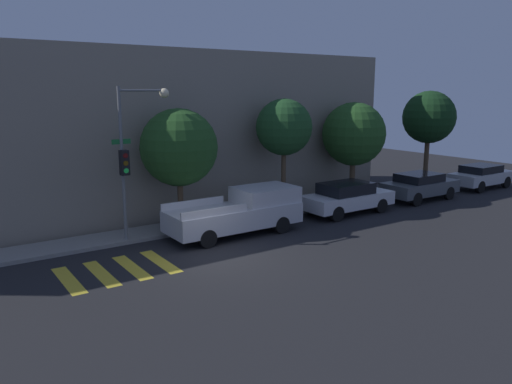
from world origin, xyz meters
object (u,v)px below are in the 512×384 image
(traffic_light_pole, at_px, (133,145))
(sedan_near_corner, at_px, (347,197))
(pickup_truck, at_px, (241,211))
(sedan_middle, at_px, (420,186))
(tree_midblock, at_px, (284,128))
(tree_behind_truck, at_px, (429,118))
(tree_far_end, at_px, (354,134))
(sedan_far_end, at_px, (481,176))
(tree_near_corner, at_px, (179,148))

(traffic_light_pole, relative_size, sedan_near_corner, 1.28)
(sedan_near_corner, bearing_deg, pickup_truck, 180.00)
(traffic_light_pole, height_order, sedan_middle, traffic_light_pole)
(traffic_light_pole, distance_m, tree_midblock, 7.28)
(pickup_truck, bearing_deg, tree_behind_truck, 7.22)
(tree_far_end, height_order, tree_behind_truck, tree_behind_truck)
(traffic_light_pole, xyz_separation_m, pickup_truck, (3.83, -1.27, -2.73))
(sedan_near_corner, relative_size, tree_far_end, 0.89)
(tree_behind_truck, bearing_deg, tree_far_end, 180.00)
(sedan_near_corner, distance_m, tree_behind_truck, 8.78)
(sedan_near_corner, relative_size, sedan_middle, 1.06)
(pickup_truck, relative_size, sedan_near_corner, 1.21)
(tree_far_end, bearing_deg, sedan_middle, -28.75)
(pickup_truck, relative_size, tree_far_end, 1.07)
(traffic_light_pole, bearing_deg, tree_behind_truck, 1.52)
(sedan_middle, height_order, sedan_far_end, sedan_middle)
(sedan_near_corner, xyz_separation_m, tree_behind_truck, (7.94, 1.74, 3.32))
(sedan_near_corner, bearing_deg, sedan_middle, -0.00)
(sedan_middle, xyz_separation_m, tree_near_corner, (-12.79, 1.74, 2.62))
(sedan_near_corner, height_order, tree_midblock, tree_midblock)
(sedan_far_end, bearing_deg, traffic_light_pole, 176.43)
(traffic_light_pole, relative_size, pickup_truck, 1.06)
(tree_behind_truck, bearing_deg, tree_midblock, 180.00)
(pickup_truck, bearing_deg, tree_far_end, 12.50)
(sedan_middle, bearing_deg, tree_near_corner, 172.26)
(pickup_truck, xyz_separation_m, tree_near_corner, (-1.78, 1.74, 2.48))
(traffic_light_pole, relative_size, tree_midblock, 1.09)
(traffic_light_pole, height_order, sedan_far_end, traffic_light_pole)
(tree_midblock, xyz_separation_m, tree_far_end, (4.41, 0.00, -0.51))
(pickup_truck, bearing_deg, traffic_light_pole, 161.63)
(sedan_near_corner, height_order, tree_near_corner, tree_near_corner)
(tree_near_corner, height_order, tree_midblock, tree_midblock)
(pickup_truck, bearing_deg, sedan_middle, -0.00)
(sedan_far_end, bearing_deg, pickup_truck, 180.00)
(pickup_truck, xyz_separation_m, tree_midblock, (3.43, 1.74, 3.05))
(traffic_light_pole, relative_size, tree_far_end, 1.14)
(tree_midblock, bearing_deg, tree_behind_truck, 0.00)
(traffic_light_pole, distance_m, sedan_near_corner, 10.11)
(sedan_middle, bearing_deg, tree_behind_truck, 32.65)
(traffic_light_pole, bearing_deg, tree_midblock, 3.68)
(traffic_light_pole, xyz_separation_m, tree_behind_truck, (17.55, 0.47, 0.46))
(sedan_near_corner, xyz_separation_m, tree_midblock, (-2.35, 1.74, 3.18))
(tree_far_end, relative_size, tree_behind_truck, 0.90)
(sedan_middle, height_order, tree_behind_truck, tree_behind_truck)
(pickup_truck, bearing_deg, tree_midblock, 26.89)
(traffic_light_pole, distance_m, pickup_truck, 4.87)
(traffic_light_pole, relative_size, tree_near_corner, 1.17)
(pickup_truck, distance_m, sedan_near_corner, 5.78)
(sedan_near_corner, distance_m, sedan_far_end, 10.78)
(tree_near_corner, relative_size, tree_midblock, 0.94)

